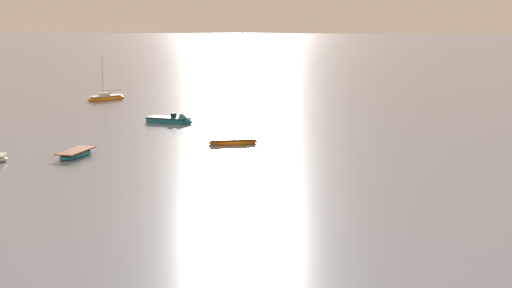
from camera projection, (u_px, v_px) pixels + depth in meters
rowboat_moored_0 at (233, 142)px, 57.80m from camera, size 4.11×2.34×0.62m
sailboat_moored_1 at (106, 98)px, 87.86m from camera, size 4.41×4.72×5.53m
rowboat_moored_4 at (76, 154)px, 52.71m from camera, size 1.96×4.19×0.64m
motorboat_moored_4 at (175, 121)px, 68.82m from camera, size 4.76×2.80×1.54m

